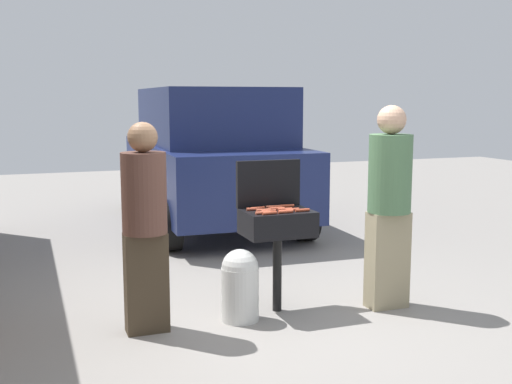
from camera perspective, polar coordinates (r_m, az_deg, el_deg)
The scene contains 22 objects.
ground_plane at distance 5.51m, azimuth 2.26°, elevation -11.42°, with size 24.00×24.00×0.00m, color gray.
bbq_grill at distance 5.53m, azimuth 1.94°, elevation -3.12°, with size 0.60×0.44×0.91m.
grill_lid_open at distance 5.68m, azimuth 1.12°, elevation 0.78°, with size 0.60×0.05×0.42m, color black.
hot_dog_0 at distance 5.46m, azimuth 4.20°, elevation -1.64°, with size 0.03×0.03×0.13m, color #AD4228.
hot_dog_1 at distance 5.61m, azimuth 1.56°, elevation -1.34°, with size 0.03×0.03×0.13m, color #C6593D.
hot_dog_2 at distance 5.54m, azimuth 0.17°, elevation -1.46°, with size 0.03×0.03×0.13m, color #AD4228.
hot_dog_3 at distance 5.57m, azimuth 1.73°, elevation -1.42°, with size 0.03×0.03×0.13m, color #AD4228.
hot_dog_4 at distance 5.44m, azimuth 0.68°, elevation -1.65°, with size 0.03×0.03×0.13m, color #C6593D.
hot_dog_5 at distance 5.52m, azimuth 1.93°, elevation -1.51°, with size 0.03×0.03×0.13m, color #B74C33.
hot_dog_6 at distance 5.48m, azimuth 3.28°, elevation -1.59°, with size 0.03×0.03×0.13m, color #B74C33.
hot_dog_7 at distance 5.31m, azimuth 1.23°, elevation -1.91°, with size 0.03×0.03×0.13m, color #AD4228.
hot_dog_8 at distance 5.66m, azimuth 2.81°, elevation -1.26°, with size 0.03×0.03×0.13m, color #AD4228.
hot_dog_9 at distance 5.39m, azimuth 1.14°, elevation -1.74°, with size 0.03×0.03×0.13m, color #B74C33.
hot_dog_10 at distance 5.32m, azimuth 0.63°, elevation -1.88°, with size 0.03×0.03×0.13m, color #C6593D.
hot_dog_11 at distance 5.49m, azimuth 2.63°, elevation -1.57°, with size 0.03×0.03×0.13m, color #B74C33.
hot_dog_12 at distance 5.40m, azimuth 2.73°, elevation -1.73°, with size 0.03×0.03×0.13m, color #B74C33.
hot_dog_13 at distance 5.37m, azimuth 2.66°, elevation -1.79°, with size 0.03×0.03×0.13m, color #AD4228.
hot_dog_14 at distance 5.50m, azimuth -0.18°, elevation -1.54°, with size 0.03×0.03×0.13m, color #B74C33.
propane_tank at distance 5.40m, azimuth -1.45°, elevation -8.26°, with size 0.32×0.32×0.62m.
person_left at distance 5.08m, azimuth -10.00°, elevation -2.51°, with size 0.36×0.36×1.69m.
person_right at distance 5.72m, azimuth 11.93°, elevation -0.67°, with size 0.38×0.38×1.82m.
parked_minivan at distance 9.42m, azimuth -4.13°, elevation 3.24°, with size 2.13×4.45×2.02m.
Camera 1 is at (-1.99, -4.79, 1.87)m, focal length 44.35 mm.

